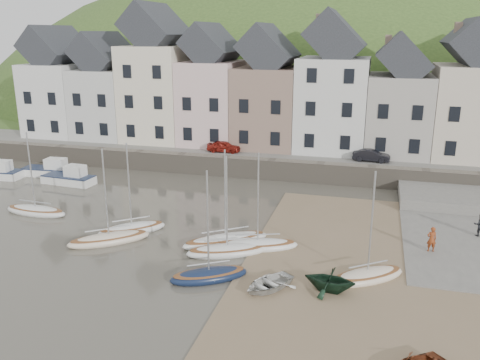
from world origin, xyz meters
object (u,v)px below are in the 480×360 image
(rowboat_green, at_px, (330,279))
(person_dark, at_px, (480,225))
(rowboat_white, at_px, (268,283))
(car_left, at_px, (224,146))
(car_right, at_px, (371,155))
(person_red, at_px, (432,239))
(sailboat_0, at_px, (36,211))

(rowboat_green, distance_m, person_dark, 13.08)
(rowboat_white, bearing_deg, car_left, 147.54)
(rowboat_white, relative_size, car_right, 0.89)
(rowboat_white, distance_m, rowboat_green, 3.15)
(rowboat_green, height_order, person_red, person_red)
(rowboat_white, xyz_separation_m, person_red, (8.50, 7.01, 0.54))
(sailboat_0, xyz_separation_m, rowboat_white, (18.88, -6.55, 0.11))
(car_left, bearing_deg, person_red, -132.24)
(sailboat_0, distance_m, person_red, 27.40)
(person_dark, xyz_separation_m, car_left, (-21.11, 12.35, 1.27))
(person_dark, bearing_deg, sailboat_0, 1.59)
(person_dark, bearing_deg, car_right, -65.46)
(rowboat_white, distance_m, car_right, 23.25)
(rowboat_white, distance_m, person_dark, 15.67)
(rowboat_white, xyz_separation_m, car_right, (4.57, 22.73, 1.78))
(rowboat_white, distance_m, person_red, 11.03)
(rowboat_green, distance_m, car_left, 25.46)
(rowboat_green, bearing_deg, car_right, -177.83)
(person_red, distance_m, car_left, 23.85)
(sailboat_0, height_order, car_left, sailboat_0)
(sailboat_0, distance_m, car_left, 18.85)
(car_left, distance_m, car_right, 13.96)
(car_left, relative_size, car_right, 0.99)
(person_dark, xyz_separation_m, car_right, (-7.15, 12.35, 1.26))
(person_red, bearing_deg, rowboat_white, 27.51)
(rowboat_white, height_order, person_dark, person_dark)
(rowboat_green, relative_size, car_left, 0.79)
(person_red, relative_size, car_left, 0.48)
(person_dark, relative_size, car_left, 0.47)
(rowboat_green, bearing_deg, rowboat_white, -73.48)
(person_dark, relative_size, car_right, 0.46)
(sailboat_0, relative_size, person_dark, 4.11)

